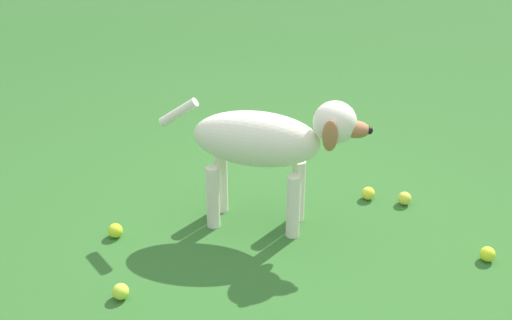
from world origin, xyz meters
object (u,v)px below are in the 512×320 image
at_px(tennis_ball_0, 115,231).
at_px(tennis_ball_2, 368,193).
at_px(tennis_ball_3, 121,292).
at_px(dog, 268,142).
at_px(tennis_ball_1, 487,254).
at_px(tennis_ball_4, 404,198).

distance_m(tennis_ball_0, tennis_ball_2, 1.25).
bearing_deg(tennis_ball_3, dog, 84.92).
bearing_deg(dog, tennis_ball_0, -158.49).
bearing_deg(tennis_ball_1, dog, -154.98).
xyz_separation_m(tennis_ball_2, tennis_ball_3, (-0.29, -1.31, 0.00)).
bearing_deg(tennis_ball_4, tennis_ball_0, -125.97).
bearing_deg(tennis_ball_0, tennis_ball_2, 57.85).
bearing_deg(tennis_ball_3, tennis_ball_4, 71.84).
xyz_separation_m(tennis_ball_1, tennis_ball_3, (-0.96, -1.22, 0.00)).
bearing_deg(dog, tennis_ball_2, 36.55).
xyz_separation_m(dog, tennis_ball_3, (-0.07, -0.80, -0.39)).
distance_m(tennis_ball_0, tennis_ball_3, 0.45).
height_order(dog, tennis_ball_3, dog).
xyz_separation_m(tennis_ball_0, tennis_ball_4, (0.82, 1.14, 0.00)).
bearing_deg(tennis_ball_3, tennis_ball_2, 77.30).
distance_m(tennis_ball_0, tennis_ball_4, 1.40).
xyz_separation_m(tennis_ball_0, tennis_ball_2, (0.66, 1.06, 0.00)).
relative_size(tennis_ball_2, tennis_ball_3, 1.00).
bearing_deg(tennis_ball_3, tennis_ball_1, 51.60).
distance_m(dog, tennis_ball_1, 1.06).
bearing_deg(tennis_ball_0, tennis_ball_4, 54.03).
relative_size(dog, tennis_ball_1, 12.87).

